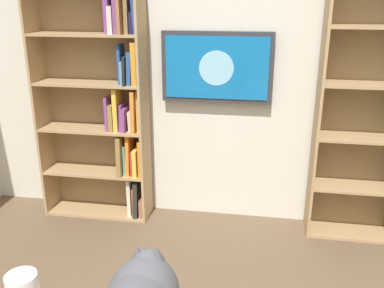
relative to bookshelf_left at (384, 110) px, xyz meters
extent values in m
cube|color=silver|center=(1.21, -0.17, 0.29)|extent=(4.52, 0.06, 2.70)
cube|color=tan|center=(0.48, 0.02, -0.02)|extent=(0.02, 0.28, 2.10)
cube|color=#93754E|center=(0.09, -0.11, -0.02)|extent=(0.80, 0.01, 2.10)
cube|color=tan|center=(0.09, 0.02, -1.05)|extent=(0.76, 0.27, 0.02)
cube|color=tan|center=(0.09, 0.02, -0.64)|extent=(0.76, 0.27, 0.02)
cube|color=tan|center=(0.09, 0.02, -0.22)|extent=(0.76, 0.27, 0.02)
cube|color=tan|center=(0.09, 0.02, 0.19)|extent=(0.76, 0.27, 0.02)
cube|color=tan|center=(0.09, 0.02, 0.61)|extent=(0.76, 0.27, 0.02)
cube|color=tan|center=(1.87, 0.02, -0.07)|extent=(0.02, 0.28, 1.99)
cube|color=tan|center=(2.78, 0.02, -0.07)|extent=(0.02, 0.28, 1.99)
cube|color=#93754E|center=(2.33, -0.11, -0.07)|extent=(0.94, 0.01, 1.99)
cube|color=tan|center=(2.33, 0.02, -1.05)|extent=(0.89, 0.27, 0.02)
cube|color=tan|center=(2.33, 0.02, -0.66)|extent=(0.89, 0.27, 0.02)
cube|color=tan|center=(2.33, 0.02, -0.27)|extent=(0.89, 0.27, 0.02)
cube|color=tan|center=(2.33, 0.02, 0.13)|extent=(0.89, 0.27, 0.02)
cube|color=tan|center=(2.33, 0.02, 0.52)|extent=(0.89, 0.27, 0.02)
cube|color=#986444|center=(1.91, 0.03, -0.96)|extent=(0.03, 0.20, 0.17)
cube|color=#2A2928|center=(1.95, 0.03, -0.88)|extent=(0.05, 0.22, 0.33)
cube|color=orange|center=(1.99, 0.02, -0.92)|extent=(0.02, 0.13, 0.26)
cube|color=silver|center=(2.02, 0.04, -0.87)|extent=(0.03, 0.14, 0.34)
cube|color=orange|center=(1.90, 0.02, -0.49)|extent=(0.02, 0.22, 0.32)
cube|color=yellow|center=(1.94, 0.02, -0.53)|extent=(0.04, 0.24, 0.24)
cube|color=red|center=(1.98, 0.03, -0.54)|extent=(0.02, 0.15, 0.21)
cube|color=orange|center=(2.01, 0.03, -0.47)|extent=(0.04, 0.17, 0.36)
cube|color=#5C9DA3|center=(2.04, 0.04, -0.52)|extent=(0.02, 0.12, 0.26)
cube|color=olive|center=(2.08, 0.04, -0.48)|extent=(0.05, 0.23, 0.35)
cube|color=gold|center=(1.90, 0.02, -0.08)|extent=(0.02, 0.16, 0.35)
cube|color=orange|center=(1.94, 0.02, -0.08)|extent=(0.04, 0.24, 0.35)
cube|color=beige|center=(1.98, 0.02, -0.17)|extent=(0.05, 0.12, 0.16)
cube|color=#83417B|center=(2.03, 0.03, -0.16)|extent=(0.04, 0.21, 0.20)
cube|color=#814290|center=(2.06, 0.04, -0.14)|extent=(0.03, 0.14, 0.23)
cube|color=gold|center=(2.09, 0.04, -0.08)|extent=(0.04, 0.17, 0.36)
cube|color=olive|center=(2.13, 0.04, -0.14)|extent=(0.04, 0.18, 0.22)
cube|color=#804083|center=(2.17, 0.02, -0.11)|extent=(0.02, 0.20, 0.28)
cube|color=orange|center=(1.91, 0.03, 0.31)|extent=(0.04, 0.22, 0.34)
cube|color=#2B5288|center=(1.96, 0.02, 0.27)|extent=(0.04, 0.20, 0.26)
cube|color=black|center=(1.99, 0.03, 0.25)|extent=(0.03, 0.24, 0.23)
cube|color=#6995B3|center=(2.02, 0.02, 0.23)|extent=(0.02, 0.23, 0.19)
cube|color=#25488F|center=(2.04, 0.03, 0.30)|extent=(0.03, 0.13, 0.31)
cube|color=#234195|center=(1.90, 0.04, 0.67)|extent=(0.04, 0.15, 0.27)
cube|color=#201B30|center=(1.93, 0.02, 0.62)|extent=(0.03, 0.14, 0.16)
cube|color=olive|center=(1.97, 0.03, 0.69)|extent=(0.03, 0.13, 0.31)
cube|color=#9B653B|center=(2.01, 0.03, 0.71)|extent=(0.02, 0.24, 0.36)
cube|color=#7A457F|center=(2.05, 0.01, 0.71)|extent=(0.04, 0.20, 0.35)
cube|color=beige|center=(2.09, 0.04, 0.64)|extent=(0.04, 0.17, 0.21)
cube|color=#7C4190|center=(2.13, 0.03, 0.70)|extent=(0.04, 0.12, 0.33)
cube|color=#333338|center=(1.28, -0.09, 0.27)|extent=(0.89, 0.06, 0.57)
cube|color=#146BB2|center=(1.28, -0.05, 0.27)|extent=(0.82, 0.01, 0.50)
cylinder|color=#8CCCEA|center=(1.28, -0.05, 0.27)|extent=(0.28, 0.00, 0.28)
sphere|color=#4C4C51|center=(1.26, 2.13, -0.05)|extent=(0.12, 0.12, 0.12)
cone|color=#4C4C51|center=(1.23, 2.13, 0.00)|extent=(0.06, 0.06, 0.07)
cone|color=#4C4C51|center=(1.30, 2.13, 0.00)|extent=(0.06, 0.06, 0.07)
cone|color=beige|center=(1.23, 2.14, -0.01)|extent=(0.03, 0.03, 0.05)
cone|color=beige|center=(1.30, 2.14, -0.01)|extent=(0.03, 0.03, 0.05)
camera|label=1|loc=(0.91, 3.30, 0.82)|focal=39.62mm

